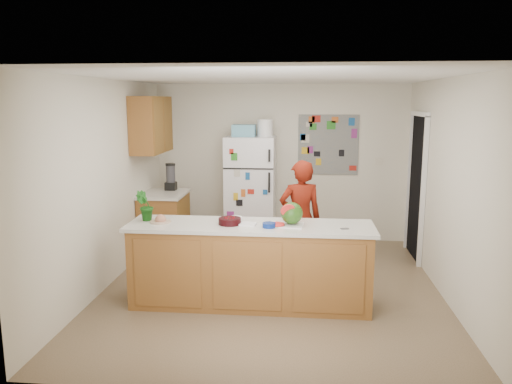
# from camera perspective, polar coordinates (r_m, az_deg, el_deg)

# --- Properties ---
(floor) EXTENTS (4.00, 4.50, 0.02)m
(floor) POSITION_cam_1_polar(r_m,az_deg,el_deg) (6.17, 1.74, -11.00)
(floor) COLOR brown
(floor) RESTS_ON ground
(wall_back) EXTENTS (4.00, 0.02, 2.50)m
(wall_back) POSITION_cam_1_polar(r_m,az_deg,el_deg) (8.06, 2.85, 3.34)
(wall_back) COLOR beige
(wall_back) RESTS_ON ground
(wall_left) EXTENTS (0.02, 4.50, 2.50)m
(wall_left) POSITION_cam_1_polar(r_m,az_deg,el_deg) (6.28, -16.81, 0.88)
(wall_left) COLOR beige
(wall_left) RESTS_ON ground
(wall_right) EXTENTS (0.02, 4.50, 2.50)m
(wall_right) POSITION_cam_1_polar(r_m,az_deg,el_deg) (6.04, 21.19, 0.25)
(wall_right) COLOR beige
(wall_right) RESTS_ON ground
(ceiling) EXTENTS (4.00, 4.50, 0.02)m
(ceiling) POSITION_cam_1_polar(r_m,az_deg,el_deg) (5.75, 1.88, 13.07)
(ceiling) COLOR white
(ceiling) RESTS_ON wall_back
(doorway) EXTENTS (0.03, 0.85, 2.04)m
(doorway) POSITION_cam_1_polar(r_m,az_deg,el_deg) (7.46, 17.94, 0.48)
(doorway) COLOR black
(doorway) RESTS_ON ground
(peninsula_base) EXTENTS (2.60, 0.62, 0.88)m
(peninsula_base) POSITION_cam_1_polar(r_m,az_deg,el_deg) (5.56, -0.66, -8.50)
(peninsula_base) COLOR brown
(peninsula_base) RESTS_ON floor
(peninsula_top) EXTENTS (2.68, 0.70, 0.04)m
(peninsula_top) POSITION_cam_1_polar(r_m,az_deg,el_deg) (5.43, -0.67, -3.91)
(peninsula_top) COLOR silver
(peninsula_top) RESTS_ON peninsula_base
(side_counter_base) EXTENTS (0.60, 0.80, 0.86)m
(side_counter_base) POSITION_cam_1_polar(r_m,az_deg,el_deg) (7.60, -10.40, -3.56)
(side_counter_base) COLOR brown
(side_counter_base) RESTS_ON floor
(side_counter_top) EXTENTS (0.64, 0.84, 0.04)m
(side_counter_top) POSITION_cam_1_polar(r_m,az_deg,el_deg) (7.50, -10.52, -0.22)
(side_counter_top) COLOR silver
(side_counter_top) RESTS_ON side_counter_base
(upper_cabinets) EXTENTS (0.35, 1.00, 0.80)m
(upper_cabinets) POSITION_cam_1_polar(r_m,az_deg,el_deg) (7.37, -11.87, 7.54)
(upper_cabinets) COLOR brown
(upper_cabinets) RESTS_ON wall_left
(refrigerator) EXTENTS (0.75, 0.70, 1.70)m
(refrigerator) POSITION_cam_1_polar(r_m,az_deg,el_deg) (7.78, -0.62, 0.11)
(refrigerator) COLOR silver
(refrigerator) RESTS_ON floor
(fridge_top_bin) EXTENTS (0.35, 0.28, 0.18)m
(fridge_top_bin) POSITION_cam_1_polar(r_m,az_deg,el_deg) (7.68, -1.38, 7.04)
(fridge_top_bin) COLOR #5999B2
(fridge_top_bin) RESTS_ON refrigerator
(photo_collage) EXTENTS (0.95, 0.01, 0.95)m
(photo_collage) POSITION_cam_1_polar(r_m,az_deg,el_deg) (8.01, 8.26, 5.35)
(photo_collage) COLOR slate
(photo_collage) RESTS_ON wall_back
(person) EXTENTS (0.62, 0.48, 1.51)m
(person) POSITION_cam_1_polar(r_m,az_deg,el_deg) (6.42, 5.08, -3.03)
(person) COLOR maroon
(person) RESTS_ON floor
(blender_appliance) EXTENTS (0.14, 0.14, 0.38)m
(blender_appliance) POSITION_cam_1_polar(r_m,az_deg,el_deg) (7.68, -9.72, 1.64)
(blender_appliance) COLOR black
(blender_appliance) RESTS_ON side_counter_top
(cutting_board) EXTENTS (0.39, 0.31, 0.01)m
(cutting_board) POSITION_cam_1_polar(r_m,az_deg,el_deg) (5.39, 3.44, -3.76)
(cutting_board) COLOR silver
(cutting_board) RESTS_ON peninsula_top
(watermelon) EXTENTS (0.24, 0.24, 0.24)m
(watermelon) POSITION_cam_1_polar(r_m,az_deg,el_deg) (5.38, 4.10, -2.43)
(watermelon) COLOR #264F15
(watermelon) RESTS_ON cutting_board
(watermelon_slice) EXTENTS (0.16, 0.16, 0.02)m
(watermelon_slice) POSITION_cam_1_polar(r_m,az_deg,el_deg) (5.34, 2.44, -3.70)
(watermelon_slice) COLOR red
(watermelon_slice) RESTS_ON cutting_board
(cherry_bowl) EXTENTS (0.25, 0.25, 0.07)m
(cherry_bowl) POSITION_cam_1_polar(r_m,az_deg,el_deg) (5.42, -3.02, -3.34)
(cherry_bowl) COLOR black
(cherry_bowl) RESTS_ON peninsula_top
(white_bowl) EXTENTS (0.18, 0.18, 0.06)m
(white_bowl) POSITION_cam_1_polar(r_m,az_deg,el_deg) (5.51, -2.49, -3.17)
(white_bowl) COLOR white
(white_bowl) RESTS_ON peninsula_top
(cobalt_bowl) EXTENTS (0.18, 0.18, 0.05)m
(cobalt_bowl) POSITION_cam_1_polar(r_m,az_deg,el_deg) (5.29, 1.50, -3.80)
(cobalt_bowl) COLOR navy
(cobalt_bowl) RESTS_ON peninsula_top
(plate) EXTENTS (0.28, 0.28, 0.02)m
(plate) POSITION_cam_1_polar(r_m,az_deg,el_deg) (5.61, -10.85, -3.35)
(plate) COLOR #BFAE95
(plate) RESTS_ON peninsula_top
(paper_towel) EXTENTS (0.19, 0.17, 0.02)m
(paper_towel) POSITION_cam_1_polar(r_m,az_deg,el_deg) (5.39, -0.92, -3.70)
(paper_towel) COLOR white
(paper_towel) RESTS_ON peninsula_top
(keys) EXTENTS (0.09, 0.06, 0.01)m
(keys) POSITION_cam_1_polar(r_m,az_deg,el_deg) (5.30, 10.09, -4.14)
(keys) COLOR gray
(keys) RESTS_ON peninsula_top
(potted_plant) EXTENTS (0.23, 0.22, 0.34)m
(potted_plant) POSITION_cam_1_polar(r_m,az_deg,el_deg) (5.68, -12.60, -1.54)
(potted_plant) COLOR #1F4915
(potted_plant) RESTS_ON peninsula_top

